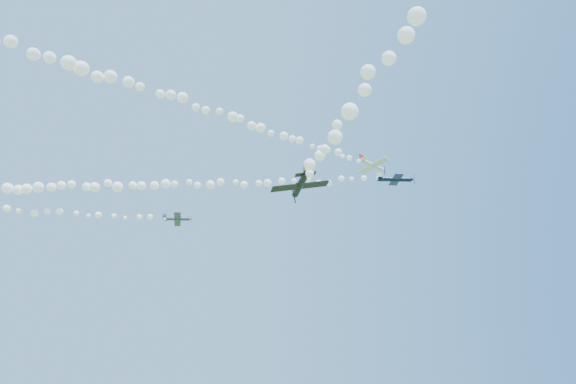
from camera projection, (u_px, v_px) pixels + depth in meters
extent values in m
cylinder|color=white|center=(372.00, 165.00, 100.45)|extent=(6.14, 4.00, 1.56)
cone|color=white|center=(383.00, 170.00, 102.27)|extent=(1.16, 1.16, 0.94)
cone|color=maroon|center=(385.00, 171.00, 102.52)|extent=(0.46, 0.43, 0.34)
cube|color=black|center=(385.00, 171.00, 102.45)|extent=(0.23, 0.40, 2.05)
cube|color=white|center=(373.00, 166.00, 100.53)|extent=(4.87, 7.89, 0.96)
cube|color=white|center=(362.00, 160.00, 98.97)|extent=(2.03, 2.92, 0.41)
cube|color=maroon|center=(361.00, 157.00, 99.20)|extent=(1.04, 0.67, 1.40)
sphere|color=black|center=(375.00, 165.00, 101.12)|extent=(1.08, 1.11, 0.91)
cylinder|color=black|center=(394.00, 179.00, 94.67)|extent=(6.40, 3.22, 1.15)
cone|color=black|center=(412.00, 180.00, 94.46)|extent=(1.05, 1.09, 0.90)
cone|color=white|center=(415.00, 180.00, 94.43)|extent=(0.42, 0.40, 0.32)
cube|color=black|center=(414.00, 180.00, 94.44)|extent=(0.10, 0.41, 2.06)
cube|color=black|center=(396.00, 180.00, 94.62)|extent=(3.61, 8.11, 1.16)
cube|color=black|center=(379.00, 179.00, 94.86)|extent=(1.60, 2.94, 0.45)
cube|color=white|center=(379.00, 176.00, 95.01)|extent=(1.03, 0.51, 1.34)
sphere|color=black|center=(399.00, 177.00, 94.71)|extent=(0.96, 1.04, 0.89)
cylinder|color=#374050|center=(176.00, 219.00, 102.96)|extent=(5.44, 1.54, 1.02)
cone|color=#374050|center=(190.00, 219.00, 103.55)|extent=(0.76, 0.80, 0.75)
cone|color=navy|center=(192.00, 219.00, 103.63)|extent=(0.31, 0.29, 0.26)
cube|color=black|center=(192.00, 219.00, 103.61)|extent=(0.13, 0.38, 1.70)
cube|color=#374050|center=(177.00, 219.00, 102.95)|extent=(1.42, 6.56, 1.19)
cube|color=#374050|center=(165.00, 218.00, 102.49)|extent=(0.79, 2.31, 0.46)
cube|color=navy|center=(165.00, 216.00, 102.71)|extent=(0.90, 0.25, 1.11)
sphere|color=black|center=(180.00, 217.00, 103.28)|extent=(0.68, 0.74, 0.76)
cylinder|color=black|center=(300.00, 185.00, 66.04)|extent=(2.29, 6.72, 1.49)
cone|color=black|center=(295.00, 195.00, 69.20)|extent=(1.03, 1.01, 0.96)
cone|color=gold|center=(294.00, 197.00, 69.63)|extent=(0.37, 0.41, 0.34)
cube|color=black|center=(294.00, 197.00, 69.52)|extent=(0.58, 0.23, 2.08)
cube|color=black|center=(300.00, 186.00, 66.23)|extent=(8.04, 1.86, 1.93)
cube|color=black|center=(305.00, 174.00, 63.44)|extent=(2.83, 1.01, 0.74)
cube|color=gold|center=(305.00, 170.00, 63.59)|extent=(0.37, 1.16, 1.40)
sphere|color=black|center=(298.00, 185.00, 67.03)|extent=(0.94, 0.88, 1.00)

